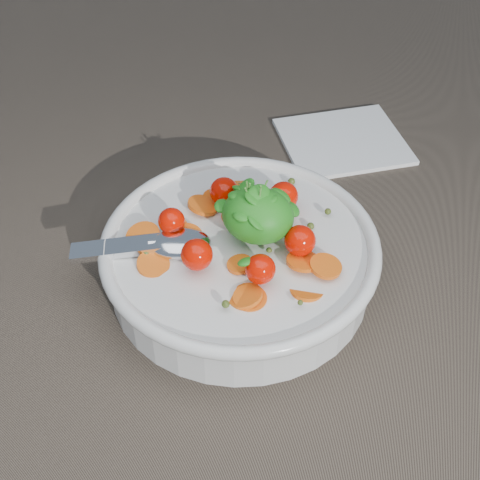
# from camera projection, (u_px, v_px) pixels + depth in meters

# --- Properties ---
(ground) EXTENTS (6.00, 6.00, 0.00)m
(ground) POSITION_uv_depth(u_px,v_px,m) (269.00, 292.00, 0.62)
(ground) COLOR brown
(ground) RESTS_ON ground
(bowl) EXTENTS (0.27, 0.25, 0.11)m
(bowl) POSITION_uv_depth(u_px,v_px,m) (240.00, 257.00, 0.61)
(bowl) COLOR silver
(bowl) RESTS_ON ground
(napkin) EXTENTS (0.18, 0.17, 0.01)m
(napkin) POSITION_uv_depth(u_px,v_px,m) (343.00, 141.00, 0.78)
(napkin) COLOR white
(napkin) RESTS_ON ground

